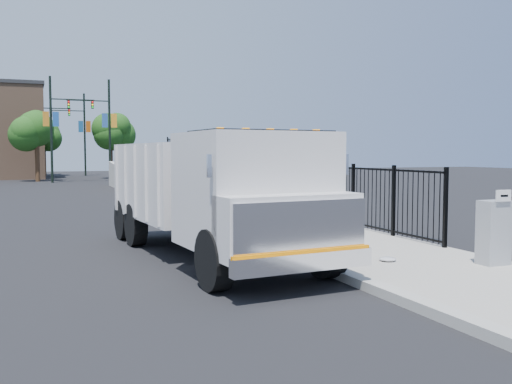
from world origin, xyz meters
name	(u,v)px	position (x,y,z in m)	size (l,w,h in m)	color
ground	(268,249)	(0.00, 0.00, 0.00)	(120.00, 120.00, 0.00)	black
sidewalk	(385,255)	(1.93, -2.00, 0.06)	(3.55, 12.00, 0.12)	#9E998E
curb	(306,260)	(0.00, -2.00, 0.08)	(0.30, 12.00, 0.16)	#ADAAA3
ramp	(185,197)	(2.12, 16.00, 0.00)	(3.95, 24.00, 1.70)	#9E998E
iron_fence	(237,183)	(3.55, 12.00, 0.90)	(0.10, 28.00, 1.80)	black
truck	(213,188)	(-1.58, -0.69, 1.53)	(3.17, 8.10, 2.72)	black
worker	(309,207)	(0.83, -0.48, 1.02)	(0.66, 0.43, 1.80)	#860C03
utility_cabinet	(494,233)	(3.10, -3.93, 0.75)	(0.55, 0.40, 1.25)	gray
arrow_sign	(504,196)	(3.10, -4.15, 1.48)	(0.35, 0.04, 0.22)	white
debris	(388,259)	(1.38, -2.89, 0.16)	(0.34, 0.34, 0.09)	silver
light_pole_0	(55,125)	(-3.35, 33.29, 4.36)	(3.77, 0.22, 8.00)	black
light_pole_1	(106,126)	(0.39, 33.76, 4.36)	(3.78, 0.22, 8.00)	black
light_pole_2	(38,129)	(-4.46, 42.99, 4.36)	(3.77, 0.22, 8.00)	black
light_pole_3	(81,131)	(-0.46, 45.60, 4.36)	(3.77, 0.22, 8.00)	black
tree_0	(37,131)	(-4.66, 35.44, 3.96)	(2.92, 2.92, 5.46)	#382314
tree_1	(110,133)	(1.41, 38.79, 3.95)	(2.71, 2.71, 5.36)	#382314
tree_2	(44,135)	(-3.89, 46.78, 3.96)	(3.03, 3.03, 5.52)	#382314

